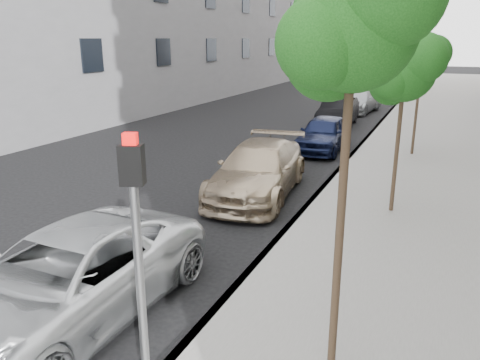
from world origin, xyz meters
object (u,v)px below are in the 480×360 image
Objects in this scene: tree_mid at (406,71)px; minivan at (66,279)px; sedan_rear at (358,101)px; tree_far at (423,61)px; sedan_blue at (324,133)px; suv at (258,170)px; tree_near at (356,28)px; sedan_black at (338,112)px; signal_pole at (137,244)px.

tree_mid is 8.38m from minivan.
tree_mid reaches higher than sedan_rear.
sedan_blue is (-3.33, -0.22, -2.79)m from tree_far.
sedan_blue is at bearing -176.21° from tree_far.
suv is at bearing -82.34° from sedan_rear.
tree_near is 1.19× the size of tree_mid.
tree_near is 1.19× the size of tree_far.
sedan_blue is 10.77m from sedan_rear.
tree_mid is at bearing 90.00° from tree_near.
sedan_black is (-4.01, 18.45, -3.64)m from tree_near.
sedan_rear is (-3.91, 17.03, -2.86)m from tree_mid.
suv is at bearing 118.78° from tree_near.
suv is at bearing -120.15° from tree_far.
sedan_black reaches higher than sedan_blue.
suv is (-3.67, 0.18, -2.81)m from tree_mid.
sedan_rear is (-3.91, 23.53, -3.67)m from tree_near.
sedan_blue is (-3.33, 12.78, -3.66)m from tree_near.
sedan_rear is at bearing 99.44° from tree_near.
tree_mid reaches higher than sedan_blue.
tree_mid reaches higher than suv.
suv is 11.77m from sedan_black.
signal_pole is at bearing -103.90° from tree_mid.
tree_near is at bearing -90.00° from tree_mid.
tree_mid is 12.91m from sedan_black.
tree_near reaches higher than sedan_rear.
tree_mid is at bearing -62.35° from sedan_blue.
tree_far is 11.58m from sedan_rear.
sedan_black is at bearing 75.12° from signal_pole.
suv is 6.11m from sedan_blue.
signal_pole is 2.79m from minivan.
signal_pole is at bearing -146.32° from tree_near.
minivan is at bearing 133.50° from signal_pole.
tree_near reaches higher than sedan_blue.
sedan_black is (-4.01, 11.95, -2.83)m from tree_mid.
tree_near is 13.70m from sedan_blue.
tree_near is 13.03m from tree_far.
sedan_blue is at bearing 88.08° from minivan.
tree_near is 1.57× the size of signal_pole.
signal_pole is at bearing -97.68° from tree_far.
sedan_rear is at bearing 92.86° from sedan_blue.
tree_mid is (0.00, 6.50, -0.81)m from tree_near.
suv is 1.17× the size of sedan_black.
minivan is 1.10× the size of sedan_rear.
tree_far reaches higher than minivan.
sedan_blue is at bearing 104.59° from tree_near.
tree_mid is 1.33× the size of signal_pole.
tree_far is 1.06× the size of sedan_blue.
signal_pole reaches higher than sedan_rear.
signal_pole reaches higher than minivan.
tree_near reaches higher than minivan.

